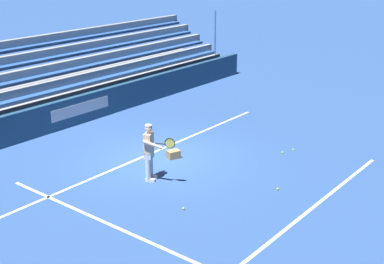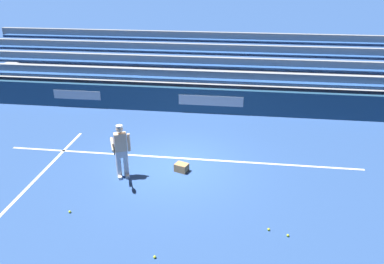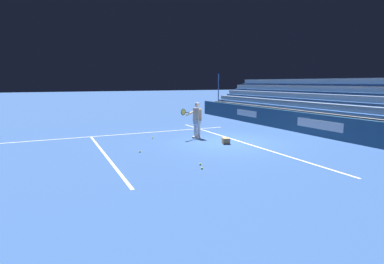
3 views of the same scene
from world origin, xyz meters
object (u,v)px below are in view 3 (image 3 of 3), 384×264
at_px(ball_box_cardboard, 226,141).
at_px(tennis_ball_on_baseline, 200,164).
at_px(tennis_player, 197,120).
at_px(tennis_ball_far_right, 152,138).
at_px(tennis_ball_near_player, 140,152).
at_px(tennis_ball_toward_net, 202,168).

relative_size(ball_box_cardboard, tennis_ball_on_baseline, 6.06).
xyz_separation_m(tennis_player, ball_box_cardboard, (-1.73, -0.58, -0.76)).
relative_size(ball_box_cardboard, tennis_ball_far_right, 6.06).
bearing_deg(ball_box_cardboard, tennis_player, 18.62).
xyz_separation_m(tennis_player, tennis_ball_on_baseline, (-4.31, 2.00, -0.86)).
height_order(ball_box_cardboard, tennis_ball_on_baseline, ball_box_cardboard).
height_order(tennis_ball_far_right, tennis_ball_near_player, same).
relative_size(tennis_ball_far_right, tennis_ball_near_player, 1.00).
xyz_separation_m(tennis_ball_on_baseline, tennis_ball_toward_net, (-0.45, 0.16, 0.00)).
height_order(tennis_ball_on_baseline, tennis_ball_toward_net, same).
distance_m(ball_box_cardboard, tennis_ball_far_right, 3.62).
bearing_deg(tennis_player, tennis_ball_near_player, 117.78).
distance_m(tennis_ball_on_baseline, tennis_ball_far_right, 5.16).
bearing_deg(tennis_player, tennis_ball_far_right, 66.61).
distance_m(tennis_player, tennis_ball_far_right, 2.30).
xyz_separation_m(tennis_ball_on_baseline, tennis_ball_far_right, (5.16, -0.04, 0.00)).
relative_size(tennis_player, tennis_ball_far_right, 25.98).
bearing_deg(tennis_ball_near_player, tennis_player, -62.22).
height_order(tennis_player, tennis_ball_on_baseline, tennis_player).
bearing_deg(tennis_ball_on_baseline, tennis_ball_far_right, -0.43).
bearing_deg(tennis_ball_far_right, tennis_ball_on_baseline, 179.57).
relative_size(tennis_ball_on_baseline, tennis_ball_near_player, 1.00).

